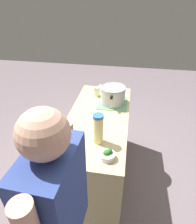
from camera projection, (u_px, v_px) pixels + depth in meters
ground_plane at (98, 174)px, 2.38m from camera, size 8.00×8.00×0.00m
counter_slab at (98, 148)px, 2.15m from camera, size 1.39×0.60×0.85m
dish_cloth at (112, 103)px, 2.15m from camera, size 0.32×0.32×0.01m
cooking_pot at (113, 95)px, 2.09m from camera, size 0.34×0.27×0.19m
lemonade_pitcher at (98, 129)px, 1.53m from camera, size 0.09×0.09×0.26m
mason_jar at (97, 92)px, 2.26m from camera, size 0.08×0.08×0.11m
broccoli_bowl_front at (104, 88)px, 2.41m from camera, size 0.13×0.13×0.09m
broccoli_bowl_center at (107, 155)px, 1.43m from camera, size 0.12×0.12×0.08m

